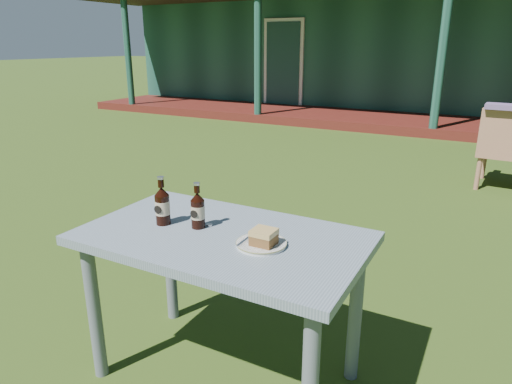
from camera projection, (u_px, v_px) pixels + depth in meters
The scene contains 9 objects.
ground at pixel (337, 247), 3.49m from camera, with size 80.00×80.00×0.00m, color #334916.
pavilion at pixel (469, 38), 10.84m from camera, with size 15.80×8.30×3.45m.
cafe_table at pixel (223, 256), 1.95m from camera, with size 1.20×0.70×0.72m.
plate at pixel (261, 244), 1.81m from camera, with size 0.20×0.20×0.01m.
cake_slice at pixel (264, 237), 1.78m from camera, with size 0.09×0.09×0.06m.
fork at pixel (246, 240), 1.83m from camera, with size 0.01×0.14×0.00m, color silver.
cola_bottle_near at pixel (198, 210), 1.97m from camera, with size 0.06×0.06×0.20m.
cola_bottle_far at pixel (162, 205), 2.00m from camera, with size 0.06×0.07×0.22m.
bottle_cap at pixel (209, 225), 2.01m from camera, with size 0.03×0.03×0.01m, color silver.
Camera 1 is at (0.97, -3.09, 1.49)m, focal length 32.00 mm.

